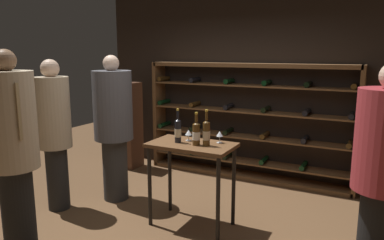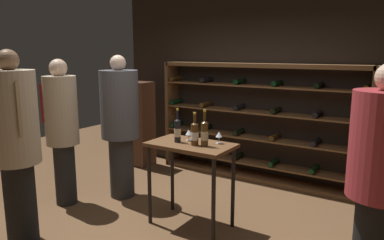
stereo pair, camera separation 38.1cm
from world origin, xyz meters
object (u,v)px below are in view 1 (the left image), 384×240
object	(u,v)px
wine_rack	(246,122)
wine_bottle_red_label	(206,133)
person_guest_blue_shirt	(12,144)
wine_bottle_amber_reserve	(196,133)
display_cabinet	(126,125)
wine_glass_stemmed_left	(189,133)
tasting_table	(192,156)
wine_glass_stemmed_center	(220,134)
wine_bottle_black_capsule	(178,130)
person_bystander_red_print	(113,122)
person_host_in_suit	(54,128)

from	to	relation	value
wine_rack	wine_bottle_red_label	world-z (taller)	wine_rack
wine_rack	person_guest_blue_shirt	xyz separation A→B (m)	(-1.27, -3.08, 0.20)
wine_bottle_amber_reserve	display_cabinet	bearing A→B (deg)	144.45
wine_bottle_amber_reserve	wine_glass_stemmed_left	world-z (taller)	wine_bottle_amber_reserve
tasting_table	wine_glass_stemmed_center	bearing A→B (deg)	31.58
tasting_table	wine_bottle_red_label	size ratio (longest dim) A/B	2.44
wine_bottle_amber_reserve	wine_glass_stemmed_center	bearing A→B (deg)	48.32
wine_glass_stemmed_center	wine_rack	bearing A→B (deg)	98.72
display_cabinet	wine_bottle_amber_reserve	xyz separation A→B (m)	(2.07, -1.48, 0.36)
wine_rack	person_guest_blue_shirt	distance (m)	3.33
tasting_table	wine_bottle_black_capsule	xyz separation A→B (m)	(-0.16, -0.03, 0.28)
tasting_table	display_cabinet	xyz separation A→B (m)	(-1.99, 1.43, -0.09)
wine_bottle_black_capsule	tasting_table	bearing A→B (deg)	11.16
person_guest_blue_shirt	wine_bottle_amber_reserve	distance (m)	1.81
wine_bottle_red_label	wine_bottle_amber_reserve	world-z (taller)	wine_bottle_red_label
person_bystander_red_print	wine_bottle_red_label	size ratio (longest dim) A/B	4.86
wine_rack	tasting_table	world-z (taller)	wine_rack
person_host_in_suit	wine_glass_stemmed_center	bearing A→B (deg)	-19.09
person_host_in_suit	wine_glass_stemmed_left	world-z (taller)	person_host_in_suit
person_bystander_red_print	wine_bottle_black_capsule	xyz separation A→B (m)	(1.10, -0.24, 0.05)
wine_bottle_black_capsule	display_cabinet	bearing A→B (deg)	141.42
wine_bottle_red_label	wine_glass_stemmed_center	size ratio (longest dim) A/B	2.95
person_bystander_red_print	wine_rack	bearing A→B (deg)	-127.58
wine_rack	wine_bottle_amber_reserve	size ratio (longest dim) A/B	8.95
wine_rack	wine_bottle_black_capsule	world-z (taller)	wine_rack
tasting_table	wine_bottle_amber_reserve	size ratio (longest dim) A/B	2.66
person_guest_blue_shirt	display_cabinet	bearing A→B (deg)	178.57
wine_bottle_black_capsule	wine_glass_stemmed_center	xyz separation A→B (m)	(0.42, 0.19, -0.04)
person_guest_blue_shirt	wine_glass_stemmed_left	distance (m)	1.79
tasting_table	wine_glass_stemmed_left	bearing A→B (deg)	133.48
person_bystander_red_print	tasting_table	bearing A→B (deg)	171.17
person_bystander_red_print	wine_bottle_red_label	world-z (taller)	person_bystander_red_print
tasting_table	wine_glass_stemmed_center	world-z (taller)	wine_glass_stemmed_center
wine_bottle_amber_reserve	tasting_table	bearing A→B (deg)	149.84
wine_bottle_amber_reserve	wine_glass_stemmed_center	size ratio (longest dim) A/B	2.70
wine_rack	tasting_table	xyz separation A→B (m)	(-0.01, -1.81, -0.08)
wine_rack	person_host_in_suit	bearing A→B (deg)	-127.98
display_cabinet	wine_bottle_red_label	distance (m)	2.65
person_bystander_red_print	wine_glass_stemmed_center	distance (m)	1.52
wine_rack	person_bystander_red_print	xyz separation A→B (m)	(-1.27, -1.60, 0.16)
person_bystander_red_print	display_cabinet	size ratio (longest dim) A/B	1.32
display_cabinet	wine_glass_stemmed_left	distance (m)	2.35
person_host_in_suit	display_cabinet	bearing A→B (deg)	65.13
wine_bottle_black_capsule	wine_bottle_amber_reserve	xyz separation A→B (m)	(0.23, -0.01, -0.01)
wine_bottle_black_capsule	wine_glass_stemmed_left	xyz separation A→B (m)	(0.07, 0.12, -0.05)
wine_bottle_black_capsule	wine_bottle_amber_reserve	world-z (taller)	wine_bottle_black_capsule
tasting_table	wine_glass_stemmed_center	size ratio (longest dim) A/B	7.19
wine_glass_stemmed_left	wine_rack	bearing A→B (deg)	86.77
person_host_in_suit	wine_bottle_red_label	xyz separation A→B (m)	(1.88, 0.35, 0.07)
wine_bottle_black_capsule	wine_bottle_amber_reserve	size ratio (longest dim) A/B	1.06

